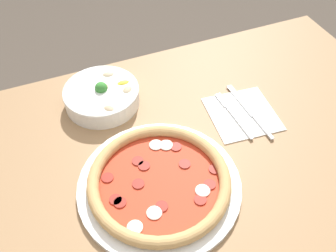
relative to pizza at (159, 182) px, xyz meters
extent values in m
cube|color=#99724C|center=(0.08, 0.05, -0.03)|extent=(1.28, 0.80, 0.03)
cylinder|color=olive|center=(0.65, 0.38, -0.40)|extent=(0.06, 0.06, 0.71)
cylinder|color=white|center=(0.00, 0.00, -0.01)|extent=(0.35, 0.35, 0.01)
torus|color=tan|center=(0.00, 0.00, 0.01)|extent=(0.31, 0.31, 0.03)
cylinder|color=red|center=(0.00, 0.00, 0.00)|extent=(0.27, 0.27, 0.01)
cylinder|color=maroon|center=(0.07, 0.07, 0.00)|extent=(0.03, 0.03, 0.00)
cylinder|color=maroon|center=(-0.04, 0.01, 0.00)|extent=(0.03, 0.03, 0.00)
cylinder|color=maroon|center=(-0.02, 0.06, 0.00)|extent=(0.03, 0.03, 0.00)
cylinder|color=maroon|center=(0.10, -0.05, 0.00)|extent=(0.03, 0.03, 0.00)
cylinder|color=maroon|center=(-0.10, 0.05, 0.00)|extent=(0.03, 0.03, 0.00)
cylinder|color=maroon|center=(0.12, -0.02, 0.00)|extent=(0.03, 0.03, 0.00)
cylinder|color=maroon|center=(-0.02, -0.06, 0.00)|extent=(0.03, 0.03, 0.00)
cylinder|color=maroon|center=(-0.10, -0.01, 0.00)|extent=(0.03, 0.03, 0.00)
cylinder|color=maroon|center=(-0.09, -0.02, 0.00)|extent=(0.03, 0.03, 0.00)
cylinder|color=maroon|center=(0.06, -0.07, 0.00)|extent=(0.03, 0.03, 0.00)
cylinder|color=maroon|center=(-0.02, 0.07, 0.00)|extent=(0.03, 0.03, 0.00)
cylinder|color=maroon|center=(0.07, 0.02, 0.00)|extent=(0.03, 0.03, 0.00)
ellipsoid|color=silver|center=(0.05, 0.09, 0.00)|extent=(0.03, 0.03, 0.01)
ellipsoid|color=silver|center=(-0.08, -0.08, 0.00)|extent=(0.03, 0.03, 0.01)
ellipsoid|color=silver|center=(-0.04, -0.06, 0.00)|extent=(0.03, 0.03, 0.01)
ellipsoid|color=silver|center=(0.03, 0.10, 0.00)|extent=(0.03, 0.03, 0.01)
ellipsoid|color=silver|center=(0.07, -0.05, 0.00)|extent=(0.03, 0.03, 0.01)
cylinder|color=white|center=(-0.04, 0.30, 0.01)|extent=(0.19, 0.19, 0.05)
torus|color=white|center=(-0.04, 0.30, 0.03)|extent=(0.19, 0.19, 0.01)
ellipsoid|color=tan|center=(0.02, 0.27, 0.03)|extent=(0.04, 0.04, 0.02)
ellipsoid|color=tan|center=(-0.03, 0.30, 0.02)|extent=(0.03, 0.04, 0.02)
ellipsoid|color=tan|center=(-0.01, 0.35, 0.03)|extent=(0.04, 0.03, 0.02)
ellipsoid|color=tan|center=(-0.04, 0.22, 0.03)|extent=(0.04, 0.04, 0.02)
ellipsoid|color=#998466|center=(0.02, 0.30, 0.02)|extent=(0.04, 0.04, 0.02)
sphere|color=#388433|center=(-0.04, 0.30, 0.03)|extent=(0.03, 0.03, 0.03)
ellipsoid|color=yellow|center=(0.02, 0.30, 0.03)|extent=(0.04, 0.02, 0.02)
cube|color=white|center=(0.28, 0.12, -0.02)|extent=(0.18, 0.18, 0.00)
cube|color=silver|center=(0.25, 0.10, -0.01)|extent=(0.01, 0.12, 0.00)
cube|color=silver|center=(0.26, 0.18, -0.01)|extent=(0.00, 0.05, 0.00)
cube|color=silver|center=(0.25, 0.18, -0.01)|extent=(0.00, 0.05, 0.00)
cube|color=silver|center=(0.25, 0.18, -0.01)|extent=(0.00, 0.05, 0.00)
cube|color=silver|center=(0.24, 0.18, -0.01)|extent=(0.00, 0.05, 0.00)
cube|color=silver|center=(0.30, 0.06, -0.01)|extent=(0.01, 0.08, 0.01)
cube|color=silver|center=(0.29, 0.17, -0.01)|extent=(0.02, 0.13, 0.00)
camera|label=1|loc=(-0.15, -0.42, 0.67)|focal=40.00mm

